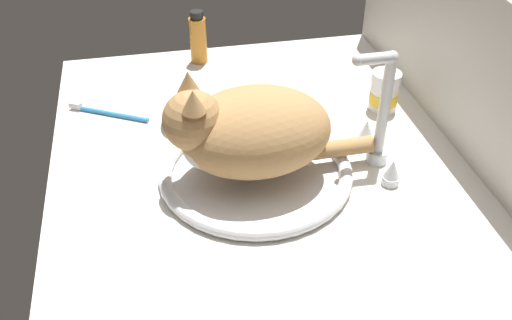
{
  "coord_description": "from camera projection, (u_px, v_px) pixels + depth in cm",
  "views": [
    {
      "loc": [
        81.38,
        -17.93,
        69.2
      ],
      "look_at": [
        0.39,
        -1.37,
        7.0
      ],
      "focal_mm": 40.66,
      "sensor_mm": 36.0,
      "label": 1
    }
  ],
  "objects": [
    {
      "name": "amber_bottle",
      "position": [
        198.0,
        38.0,
        1.39
      ],
      "size": [
        4.08,
        4.08,
        12.9
      ],
      "color": "#C67A23",
      "rests_on": "countertop"
    },
    {
      "name": "pill_bottle",
      "position": [
        384.0,
        92.0,
        1.23
      ],
      "size": [
        6.18,
        6.18,
        8.63
      ],
      "color": "white",
      "rests_on": "countertop"
    },
    {
      "name": "toothbrush",
      "position": [
        107.0,
        113.0,
        1.22
      ],
      "size": [
        9.92,
        16.6,
        1.7
      ],
      "color": "#338CD1",
      "rests_on": "countertop"
    },
    {
      "name": "sink_basin",
      "position": [
        256.0,
        173.0,
        1.05
      ],
      "size": [
        35.3,
        35.3,
        2.49
      ],
      "color": "white",
      "rests_on": "countertop"
    },
    {
      "name": "cat",
      "position": [
        246.0,
        132.0,
        0.99
      ],
      "size": [
        20.03,
        38.23,
        18.92
      ],
      "color": "tan",
      "rests_on": "sink_basin"
    },
    {
      "name": "faucet",
      "position": [
        380.0,
        124.0,
        1.04
      ],
      "size": [
        16.35,
        9.09,
        22.89
      ],
      "color": "silver",
      "rests_on": "countertop"
    },
    {
      "name": "countertop",
      "position": [
        263.0,
        182.0,
        1.07
      ],
      "size": [
        107.98,
        77.34,
        3.0
      ],
      "primitive_type": "cube",
      "color": "silver",
      "rests_on": "ground"
    },
    {
      "name": "backsplash_wall",
      "position": [
        480.0,
        86.0,
        1.04
      ],
      "size": [
        107.98,
        2.4,
        34.38
      ],
      "primitive_type": "cube",
      "color": "beige",
      "rests_on": "ground"
    }
  ]
}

